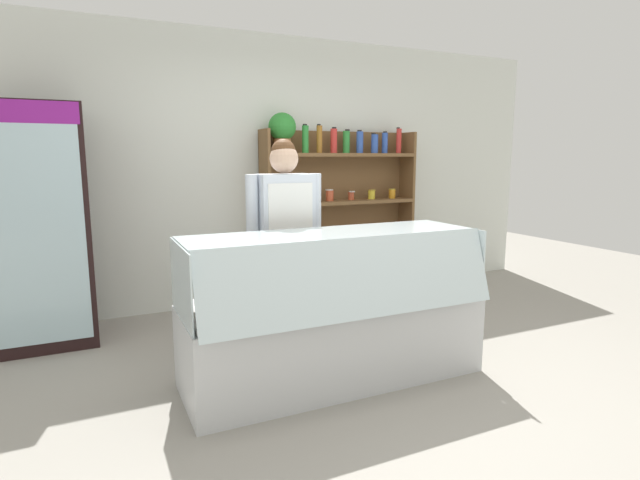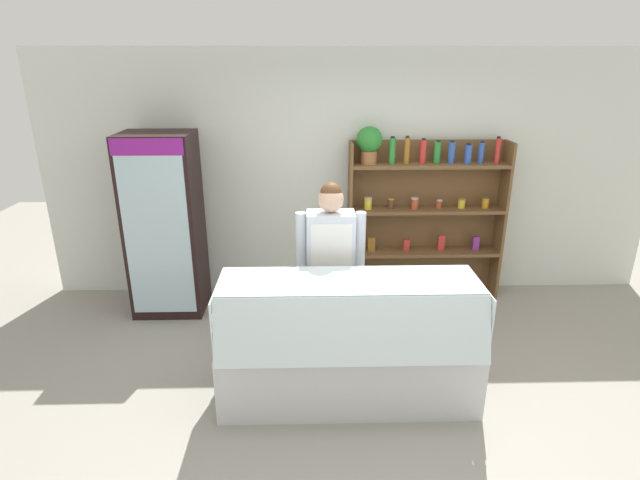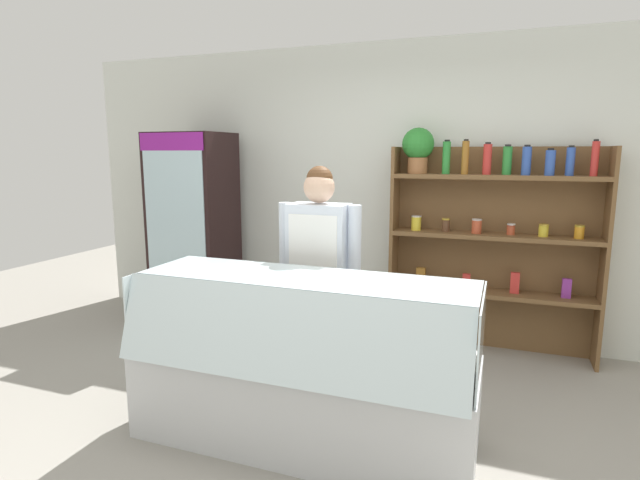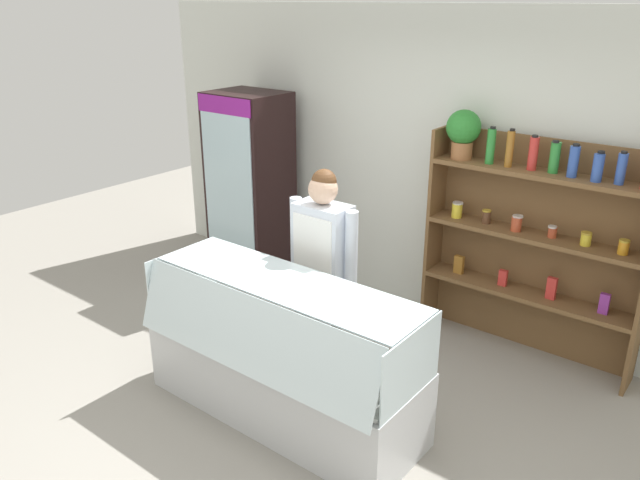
{
  "view_description": "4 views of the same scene",
  "coord_description": "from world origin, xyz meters",
  "px_view_note": "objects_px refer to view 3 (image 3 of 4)",
  "views": [
    {
      "loc": [
        -1.64,
        -2.8,
        1.5
      ],
      "look_at": [
        -0.03,
        0.64,
        0.86
      ],
      "focal_mm": 28.0,
      "sensor_mm": 36.0,
      "label": 1
    },
    {
      "loc": [
        -0.5,
        -3.31,
        2.58
      ],
      "look_at": [
        -0.4,
        0.55,
        1.17
      ],
      "focal_mm": 28.0,
      "sensor_mm": 36.0,
      "label": 2
    },
    {
      "loc": [
        0.86,
        -2.48,
        1.71
      ],
      "look_at": [
        -0.24,
        0.51,
        1.15
      ],
      "focal_mm": 28.0,
      "sensor_mm": 36.0,
      "label": 3
    },
    {
      "loc": [
        2.26,
        -2.65,
        2.75
      ],
      "look_at": [
        -0.21,
        0.51,
        1.17
      ],
      "focal_mm": 35.0,
      "sensor_mm": 36.0,
      "label": 4
    }
  ],
  "objects_px": {
    "shelving_unit": "(483,228)",
    "deli_display_case": "(301,391)",
    "shop_clerk": "(319,264)",
    "drinks_fridge": "(194,231)"
  },
  "relations": [
    {
      "from": "shelving_unit",
      "to": "deli_display_case",
      "type": "xyz_separation_m",
      "value": [
        -0.91,
        -1.86,
        -0.77
      ]
    },
    {
      "from": "drinks_fridge",
      "to": "shop_clerk",
      "type": "height_order",
      "value": "drinks_fridge"
    },
    {
      "from": "deli_display_case",
      "to": "shelving_unit",
      "type": "bearing_deg",
      "value": 64.0
    },
    {
      "from": "drinks_fridge",
      "to": "shop_clerk",
      "type": "distance_m",
      "value": 1.94
    },
    {
      "from": "shelving_unit",
      "to": "shop_clerk",
      "type": "bearing_deg",
      "value": -128.78
    },
    {
      "from": "shelving_unit",
      "to": "deli_display_case",
      "type": "bearing_deg",
      "value": -116.0
    },
    {
      "from": "drinks_fridge",
      "to": "shelving_unit",
      "type": "relative_size",
      "value": 0.99
    },
    {
      "from": "drinks_fridge",
      "to": "shop_clerk",
      "type": "bearing_deg",
      "value": -30.15
    },
    {
      "from": "shelving_unit",
      "to": "deli_display_case",
      "type": "height_order",
      "value": "shelving_unit"
    },
    {
      "from": "shop_clerk",
      "to": "deli_display_case",
      "type": "bearing_deg",
      "value": -79.47
    }
  ]
}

